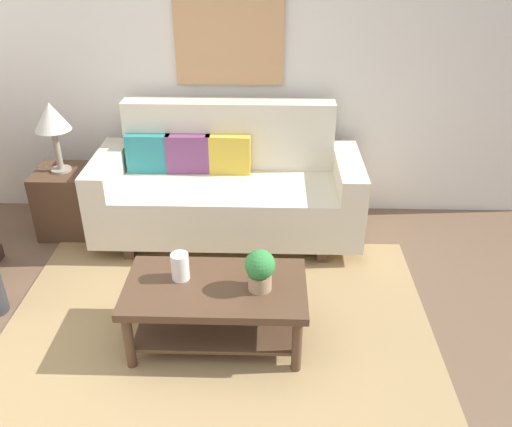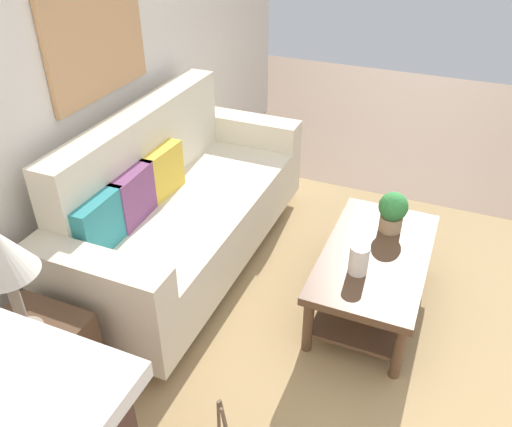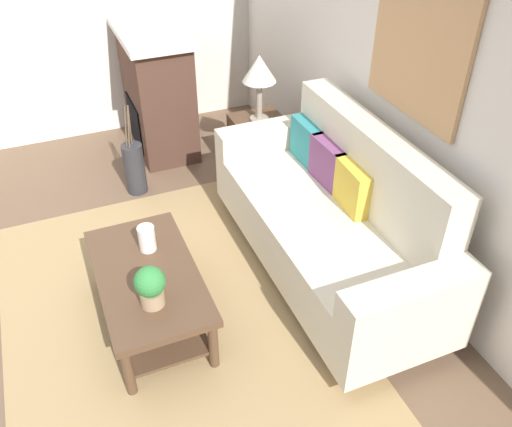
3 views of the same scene
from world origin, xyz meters
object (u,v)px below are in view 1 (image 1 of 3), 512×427
object	(u,v)px
throw_pillow_mustard	(228,154)
potted_plant_tabletop	(260,269)
throw_pillow_teal	(149,153)
table_lamp	(52,119)
throw_pillow_plum	(189,153)
framed_painting	(229,31)
tabletop_vase	(180,266)
coffee_table	(216,300)
side_table	(67,201)
couch	(228,188)

from	to	relation	value
throw_pillow_mustard	potted_plant_tabletop	distance (m)	1.49
throw_pillow_teal	table_lamp	xyz separation A→B (m)	(-0.71, -0.10, 0.31)
throw_pillow_plum	framed_painting	xyz separation A→B (m)	(0.32, 0.34, 0.90)
table_lamp	potted_plant_tabletop	bearing A→B (deg)	-39.38
throw_pillow_mustard	tabletop_vase	bearing A→B (deg)	-98.09
coffee_table	framed_painting	xyz separation A→B (m)	(-0.02, 1.77, 1.26)
table_lamp	framed_painting	world-z (taller)	framed_painting
throw_pillow_plum	potted_plant_tabletop	size ratio (longest dim) A/B	1.37
throw_pillow_mustard	tabletop_vase	distance (m)	1.39
side_table	table_lamp	distance (m)	0.71
throw_pillow_teal	table_lamp	distance (m)	0.78
throw_pillow_teal	potted_plant_tabletop	bearing A→B (deg)	-57.13
couch	throw_pillow_plum	size ratio (longest dim) A/B	5.86
couch	framed_painting	world-z (taller)	framed_painting
tabletop_vase	framed_painting	size ratio (longest dim) A/B	0.20
throw_pillow_mustard	side_table	size ratio (longest dim) A/B	0.64
throw_pillow_teal	coffee_table	bearing A→B (deg)	-64.85
throw_pillow_teal	coffee_table	world-z (taller)	throw_pillow_teal
throw_pillow_plum	framed_painting	bearing A→B (deg)	46.39
couch	throw_pillow_plum	xyz separation A→B (m)	(-0.32, 0.13, 0.25)
couch	coffee_table	bearing A→B (deg)	-89.05
potted_plant_tabletop	side_table	bearing A→B (deg)	140.62
throw_pillow_plum	framed_painting	size ratio (longest dim) A/B	0.41
tabletop_vase	potted_plant_tabletop	size ratio (longest dim) A/B	0.67
potted_plant_tabletop	table_lamp	world-z (taller)	table_lamp
throw_pillow_teal	framed_painting	size ratio (longest dim) A/B	0.41
couch	throw_pillow_plum	world-z (taller)	couch
tabletop_vase	side_table	size ratio (longest dim) A/B	0.31
throw_pillow_plum	table_lamp	size ratio (longest dim) A/B	0.63
potted_plant_tabletop	throw_pillow_mustard	bearing A→B (deg)	101.30
couch	throw_pillow_plum	distance (m)	0.43
couch	coffee_table	distance (m)	1.31
tabletop_vase	framed_painting	bearing A→B (deg)	83.51
potted_plant_tabletop	throw_pillow_teal	bearing A→B (deg)	122.87
couch	side_table	distance (m)	1.36
couch	throw_pillow_mustard	world-z (taller)	couch
throw_pillow_mustard	framed_painting	xyz separation A→B (m)	(0.00, 0.34, 0.90)
throw_pillow_plum	framed_painting	distance (m)	1.01
throw_pillow_plum	coffee_table	world-z (taller)	throw_pillow_plum
throw_pillow_mustard	framed_painting	distance (m)	0.96
throw_pillow_mustard	framed_painting	world-z (taller)	framed_painting
side_table	table_lamp	xyz separation A→B (m)	(0.00, 0.00, 0.71)
coffee_table	table_lamp	size ratio (longest dim) A/B	1.93
throw_pillow_teal	tabletop_vase	distance (m)	1.45
coffee_table	table_lamp	distance (m)	2.03
couch	table_lamp	size ratio (longest dim) A/B	3.70
throw_pillow_plum	throw_pillow_teal	bearing A→B (deg)	180.00
couch	framed_painting	bearing A→B (deg)	90.00
throw_pillow_teal	framed_painting	bearing A→B (deg)	27.69
coffee_table	potted_plant_tabletop	xyz separation A→B (m)	(0.27, -0.03, 0.26)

